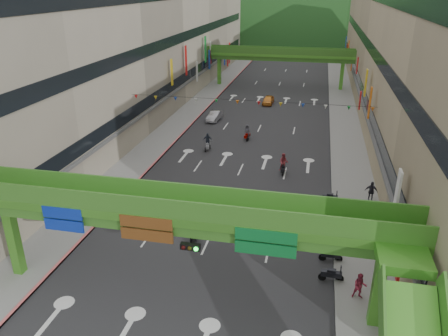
{
  "coord_description": "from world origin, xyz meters",
  "views": [
    {
      "loc": [
        6.93,
        -14.24,
        17.49
      ],
      "look_at": [
        0.0,
        18.0,
        3.5
      ],
      "focal_mm": 35.0,
      "sensor_mm": 36.0,
      "label": 1
    }
  ],
  "objects_px": {
    "scooter_rider_mid": "(284,163)",
    "car_silver": "(215,116)",
    "pedestrian_red": "(360,288)",
    "scooter_rider_near": "(194,227)",
    "overpass_near": "(192,229)",
    "car_yellow": "(268,100)"
  },
  "relations": [
    {
      "from": "scooter_rider_mid",
      "to": "car_silver",
      "type": "distance_m",
      "value": 19.68
    },
    {
      "from": "car_yellow",
      "to": "overpass_near",
      "type": "bearing_deg",
      "value": -86.06
    },
    {
      "from": "scooter_rider_near",
      "to": "pedestrian_red",
      "type": "distance_m",
      "value": 12.19
    },
    {
      "from": "car_silver",
      "to": "car_yellow",
      "type": "xyz_separation_m",
      "value": [
        6.17,
        10.4,
        0.01
      ]
    },
    {
      "from": "scooter_rider_near",
      "to": "car_silver",
      "type": "height_order",
      "value": "scooter_rider_near"
    },
    {
      "from": "car_silver",
      "to": "pedestrian_red",
      "type": "relative_size",
      "value": 2.34
    },
    {
      "from": "car_silver",
      "to": "scooter_rider_mid",
      "type": "bearing_deg",
      "value": -50.09
    },
    {
      "from": "scooter_rider_near",
      "to": "scooter_rider_mid",
      "type": "height_order",
      "value": "scooter_rider_near"
    },
    {
      "from": "car_yellow",
      "to": "car_silver",
      "type": "bearing_deg",
      "value": -118.3
    },
    {
      "from": "scooter_rider_mid",
      "to": "overpass_near",
      "type": "bearing_deg",
      "value": -99.43
    },
    {
      "from": "car_yellow",
      "to": "pedestrian_red",
      "type": "distance_m",
      "value": 45.91
    },
    {
      "from": "scooter_rider_near",
      "to": "car_yellow",
      "type": "bearing_deg",
      "value": 89.06
    },
    {
      "from": "overpass_near",
      "to": "pedestrian_red",
      "type": "distance_m",
      "value": 10.74
    },
    {
      "from": "scooter_rider_near",
      "to": "scooter_rider_mid",
      "type": "distance_m",
      "value": 14.53
    },
    {
      "from": "car_silver",
      "to": "overpass_near",
      "type": "bearing_deg",
      "value": -72.12
    },
    {
      "from": "scooter_rider_near",
      "to": "overpass_near",
      "type": "bearing_deg",
      "value": -74.32
    },
    {
      "from": "overpass_near",
      "to": "pedestrian_red",
      "type": "relative_size",
      "value": 16.97
    },
    {
      "from": "scooter_rider_near",
      "to": "car_silver",
      "type": "relative_size",
      "value": 0.57
    },
    {
      "from": "overpass_near",
      "to": "pedestrian_red",
      "type": "height_order",
      "value": "overpass_near"
    },
    {
      "from": "car_yellow",
      "to": "scooter_rider_mid",
      "type": "bearing_deg",
      "value": -77.71
    },
    {
      "from": "scooter_rider_near",
      "to": "car_silver",
      "type": "distance_m",
      "value": 30.42
    },
    {
      "from": "overpass_near",
      "to": "scooter_rider_mid",
      "type": "bearing_deg",
      "value": 80.57
    }
  ]
}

